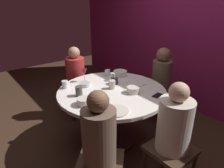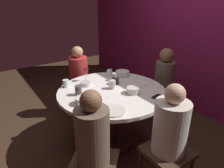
{
  "view_description": "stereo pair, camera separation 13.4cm",
  "coord_description": "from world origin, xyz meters",
  "px_view_note": "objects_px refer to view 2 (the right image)",
  "views": [
    {
      "loc": [
        1.74,
        -1.37,
        1.76
      ],
      "look_at": [
        0.0,
        0.0,
        0.83
      ],
      "focal_mm": 32.01,
      "sensor_mm": 36.0,
      "label": 1
    },
    {
      "loc": [
        1.82,
        -1.27,
        1.76
      ],
      "look_at": [
        0.0,
        0.0,
        0.83
      ],
      "focal_mm": 32.01,
      "sensor_mm": 36.0,
      "label": 2
    }
  ],
  "objects_px": {
    "dinner_plate": "(114,111)",
    "bowl_serving_large": "(85,84)",
    "seated_diner_front_right": "(93,140)",
    "cell_phone": "(157,97)",
    "dining_table": "(112,101)",
    "bowl_salad_center": "(82,101)",
    "seated_diner_left": "(79,73)",
    "seated_diner_back": "(164,77)",
    "cup_by_left_diner": "(66,83)",
    "cup_far_edge": "(78,90)",
    "cup_center_front": "(114,77)",
    "bowl_small_white": "(133,90)",
    "cup_near_candle": "(112,84)",
    "cup_by_right_diner": "(110,73)",
    "wine_glass": "(86,72)",
    "candle_holder": "(115,81)",
    "bowl_sauce_side": "(122,74)",
    "seated_diner_right": "(170,129)"
  },
  "relations": [
    {
      "from": "cup_center_front",
      "to": "seated_diner_right",
      "type": "bearing_deg",
      "value": -10.17
    },
    {
      "from": "dining_table",
      "to": "seated_diner_back",
      "type": "relative_size",
      "value": 1.16
    },
    {
      "from": "seated_diner_back",
      "to": "dining_table",
      "type": "bearing_deg",
      "value": 0.0
    },
    {
      "from": "bowl_small_white",
      "to": "bowl_sauce_side",
      "type": "distance_m",
      "value": 0.59
    },
    {
      "from": "cup_by_left_diner",
      "to": "seated_diner_back",
      "type": "bearing_deg",
      "value": 73.43
    },
    {
      "from": "cup_near_candle",
      "to": "cup_far_edge",
      "type": "height_order",
      "value": "cup_far_edge"
    },
    {
      "from": "dinner_plate",
      "to": "bowl_serving_large",
      "type": "bearing_deg",
      "value": 174.13
    },
    {
      "from": "dining_table",
      "to": "cup_far_edge",
      "type": "xyz_separation_m",
      "value": [
        -0.11,
        -0.39,
        0.21
      ]
    },
    {
      "from": "cup_by_right_diner",
      "to": "wine_glass",
      "type": "bearing_deg",
      "value": -93.09
    },
    {
      "from": "seated_diner_back",
      "to": "cell_phone",
      "type": "bearing_deg",
      "value": 35.27
    },
    {
      "from": "bowl_small_white",
      "to": "seated_diner_back",
      "type": "bearing_deg",
      "value": 104.97
    },
    {
      "from": "bowl_salad_center",
      "to": "cup_by_right_diner",
      "type": "relative_size",
      "value": 1.71
    },
    {
      "from": "seated_diner_front_right",
      "to": "cup_far_edge",
      "type": "height_order",
      "value": "seated_diner_front_right"
    },
    {
      "from": "seated_diner_front_right",
      "to": "seated_diner_back",
      "type": "bearing_deg",
      "value": -23.02
    },
    {
      "from": "bowl_sauce_side",
      "to": "cup_center_front",
      "type": "xyz_separation_m",
      "value": [
        0.08,
        -0.2,
        0.01
      ]
    },
    {
      "from": "dinner_plate",
      "to": "cup_far_edge",
      "type": "relative_size",
      "value": 2.13
    },
    {
      "from": "seated_diner_back",
      "to": "dinner_plate",
      "type": "bearing_deg",
      "value": 19.27
    },
    {
      "from": "cell_phone",
      "to": "cup_by_left_diner",
      "type": "relative_size",
      "value": 1.45
    },
    {
      "from": "seated_diner_front_right",
      "to": "cell_phone",
      "type": "distance_m",
      "value": 0.97
    },
    {
      "from": "seated_diner_right",
      "to": "cup_center_front",
      "type": "xyz_separation_m",
      "value": [
        -1.14,
        0.21,
        0.1
      ]
    },
    {
      "from": "dining_table",
      "to": "bowl_salad_center",
      "type": "distance_m",
      "value": 0.51
    },
    {
      "from": "cup_center_front",
      "to": "cup_far_edge",
      "type": "bearing_deg",
      "value": -77.94
    },
    {
      "from": "dinner_plate",
      "to": "cup_far_edge",
      "type": "bearing_deg",
      "value": -167.94
    },
    {
      "from": "dinner_plate",
      "to": "cup_far_edge",
      "type": "distance_m",
      "value": 0.55
    },
    {
      "from": "seated_diner_front_right",
      "to": "cup_center_front",
      "type": "xyz_separation_m",
      "value": [
        -0.88,
        0.84,
        0.09
      ]
    },
    {
      "from": "seated_diner_front_right",
      "to": "cup_center_front",
      "type": "bearing_deg",
      "value": 1.18
    },
    {
      "from": "wine_glass",
      "to": "cup_far_edge",
      "type": "xyz_separation_m",
      "value": [
        0.34,
        -0.28,
        -0.07
      ]
    },
    {
      "from": "seated_diner_back",
      "to": "cup_by_left_diner",
      "type": "distance_m",
      "value": 1.43
    },
    {
      "from": "cup_by_left_diner",
      "to": "cup_by_right_diner",
      "type": "bearing_deg",
      "value": 92.42
    },
    {
      "from": "seated_diner_front_right",
      "to": "candle_holder",
      "type": "xyz_separation_m",
      "value": [
        -0.77,
        0.79,
        0.08
      ]
    },
    {
      "from": "seated_diner_left",
      "to": "cup_by_left_diner",
      "type": "relative_size",
      "value": 11.64
    },
    {
      "from": "bowl_salad_center",
      "to": "seated_diner_right",
      "type": "bearing_deg",
      "value": 29.88
    },
    {
      "from": "seated_diner_left",
      "to": "cup_far_edge",
      "type": "relative_size",
      "value": 9.85
    },
    {
      "from": "dining_table",
      "to": "seated_diner_front_right",
      "type": "distance_m",
      "value": 0.91
    },
    {
      "from": "seated_diner_front_right",
      "to": "dinner_plate",
      "type": "distance_m",
      "value": 0.42
    },
    {
      "from": "seated_diner_left",
      "to": "bowl_serving_large",
      "type": "relative_size",
      "value": 8.39
    },
    {
      "from": "dining_table",
      "to": "cell_phone",
      "type": "bearing_deg",
      "value": 34.92
    },
    {
      "from": "cell_phone",
      "to": "cup_center_front",
      "type": "xyz_separation_m",
      "value": [
        -0.69,
        -0.11,
        0.05
      ]
    },
    {
      "from": "cup_by_left_diner",
      "to": "cup_far_edge",
      "type": "xyz_separation_m",
      "value": [
        0.29,
        0.03,
        0.01
      ]
    },
    {
      "from": "bowl_sauce_side",
      "to": "seated_diner_left",
      "type": "bearing_deg",
      "value": -146.52
    },
    {
      "from": "seated_diner_back",
      "to": "candle_holder",
      "type": "xyz_separation_m",
      "value": [
        -0.13,
        -0.79,
        0.08
      ]
    },
    {
      "from": "seated_diner_left",
      "to": "dinner_plate",
      "type": "bearing_deg",
      "value": -11.58
    },
    {
      "from": "seated_diner_left",
      "to": "seated_diner_back",
      "type": "bearing_deg",
      "value": 45.55
    },
    {
      "from": "cup_far_edge",
      "to": "seated_diner_back",
      "type": "bearing_deg",
      "value": 85.16
    },
    {
      "from": "cup_near_candle",
      "to": "cup_center_front",
      "type": "xyz_separation_m",
      "value": [
        -0.2,
        0.17,
        -0.0
      ]
    },
    {
      "from": "cup_by_right_diner",
      "to": "bowl_sauce_side",
      "type": "bearing_deg",
      "value": 49.67
    },
    {
      "from": "bowl_small_white",
      "to": "cup_far_edge",
      "type": "bearing_deg",
      "value": -120.91
    },
    {
      "from": "bowl_salad_center",
      "to": "cup_near_candle",
      "type": "bearing_deg",
      "value": 106.56
    },
    {
      "from": "wine_glass",
      "to": "cup_far_edge",
      "type": "distance_m",
      "value": 0.45
    },
    {
      "from": "cell_phone",
      "to": "cup_far_edge",
      "type": "relative_size",
      "value": 1.23
    }
  ]
}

